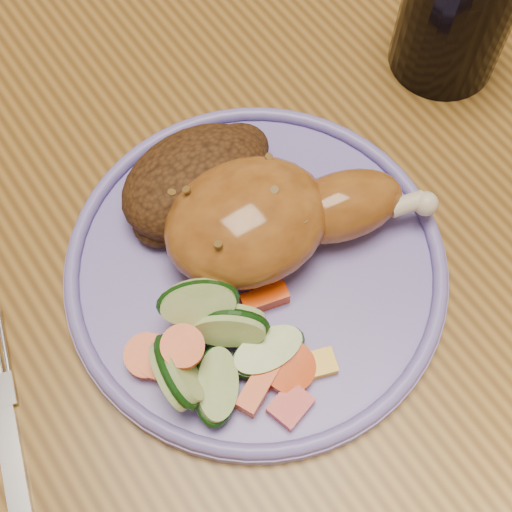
# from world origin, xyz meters

# --- Properties ---
(ground) EXTENTS (4.00, 4.00, 0.00)m
(ground) POSITION_xyz_m (0.00, 0.00, 0.00)
(ground) COLOR brown
(ground) RESTS_ON ground
(dining_table) EXTENTS (0.90, 1.40, 0.75)m
(dining_table) POSITION_xyz_m (0.00, 0.00, 0.67)
(dining_table) COLOR brown
(dining_table) RESTS_ON ground
(plate) EXTENTS (0.26, 0.26, 0.01)m
(plate) POSITION_xyz_m (-0.10, -0.14, 0.76)
(plate) COLOR #7467C1
(plate) RESTS_ON dining_table
(plate_rim) EXTENTS (0.26, 0.26, 0.01)m
(plate_rim) POSITION_xyz_m (-0.10, -0.14, 0.77)
(plate_rim) COLOR #7467C1
(plate_rim) RESTS_ON plate
(chicken_leg) EXTENTS (0.18, 0.12, 0.06)m
(chicken_leg) POSITION_xyz_m (-0.08, -0.13, 0.79)
(chicken_leg) COLOR #9A5A20
(chicken_leg) RESTS_ON plate
(rice_pilaf) EXTENTS (0.12, 0.08, 0.05)m
(rice_pilaf) POSITION_xyz_m (-0.10, -0.07, 0.78)
(rice_pilaf) COLOR #402410
(rice_pilaf) RESTS_ON plate
(vegetable_pile) EXTENTS (0.11, 0.12, 0.06)m
(vegetable_pile) POSITION_xyz_m (-0.16, -0.18, 0.78)
(vegetable_pile) COLOR #A50A05
(vegetable_pile) RESTS_ON plate
(fork) EXTENTS (0.06, 0.16, 0.00)m
(fork) POSITION_xyz_m (-0.30, -0.16, 0.75)
(fork) COLOR silver
(fork) RESTS_ON dining_table
(drinking_glass) EXTENTS (0.08, 0.08, 0.11)m
(drinking_glass) POSITION_xyz_m (0.13, -0.07, 0.81)
(drinking_glass) COLOR black
(drinking_glass) RESTS_ON dining_table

